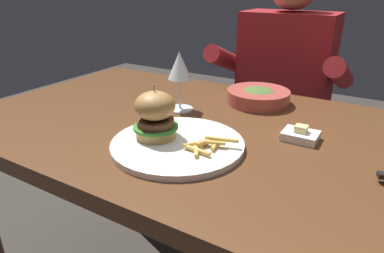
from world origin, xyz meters
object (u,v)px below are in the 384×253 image
(butter_dish, at_px, (300,135))
(soup_bowl, at_px, (258,96))
(diner_person, at_px, (280,113))
(main_plate, at_px, (178,144))
(burger_sandwich, at_px, (155,115))
(wine_glass, at_px, (180,68))

(butter_dish, xyz_separation_m, soup_bowl, (-0.18, 0.20, 0.01))
(butter_dish, bearing_deg, soup_bowl, 132.33)
(diner_person, bearing_deg, main_plate, -90.25)
(burger_sandwich, height_order, wine_glass, wine_glass)
(wine_glass, bearing_deg, diner_person, 77.25)
(wine_glass, height_order, diner_person, diner_person)
(wine_glass, bearing_deg, burger_sandwich, -71.33)
(burger_sandwich, distance_m, soup_bowl, 0.40)
(burger_sandwich, distance_m, diner_person, 0.84)
(diner_person, bearing_deg, burger_sandwich, -94.29)
(burger_sandwich, bearing_deg, diner_person, 85.71)
(butter_dish, bearing_deg, main_plate, -141.33)
(main_plate, xyz_separation_m, diner_person, (0.00, 0.80, -0.18))
(main_plate, relative_size, soup_bowl, 1.58)
(butter_dish, height_order, soup_bowl, soup_bowl)
(wine_glass, xyz_separation_m, soup_bowl, (0.18, 0.17, -0.10))
(burger_sandwich, xyz_separation_m, wine_glass, (-0.07, 0.22, 0.05))
(soup_bowl, bearing_deg, main_plate, -96.74)
(butter_dish, distance_m, soup_bowl, 0.27)
(butter_dish, distance_m, diner_person, 0.68)
(main_plate, distance_m, soup_bowl, 0.39)
(main_plate, xyz_separation_m, burger_sandwich, (-0.06, -0.00, 0.06))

